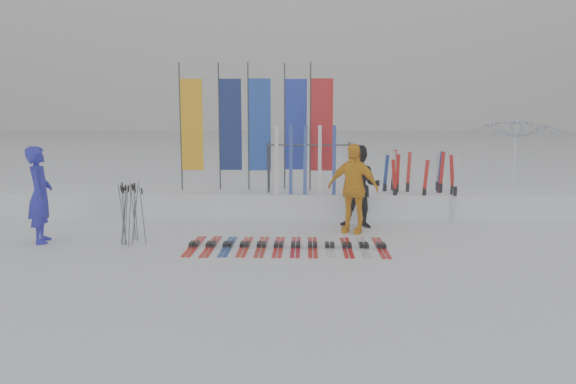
{
  "coord_description": "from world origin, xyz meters",
  "views": [
    {
      "loc": [
        0.56,
        -9.49,
        2.64
      ],
      "look_at": [
        0.2,
        1.6,
        1.0
      ],
      "focal_mm": 35.0,
      "sensor_mm": 36.0,
      "label": 1
    }
  ],
  "objects_px": {
    "person_yellow": "(353,188)",
    "ski_rack": "(309,161)",
    "ski_row": "(287,245)",
    "person_blue": "(40,195)",
    "person_black": "(360,187)",
    "tent_canopy": "(515,162)"
  },
  "relations": [
    {
      "from": "person_blue",
      "to": "ski_rack",
      "type": "height_order",
      "value": "person_blue"
    },
    {
      "from": "tent_canopy",
      "to": "ski_rack",
      "type": "relative_size",
      "value": 1.33
    },
    {
      "from": "person_yellow",
      "to": "ski_rack",
      "type": "xyz_separation_m",
      "value": [
        -0.92,
        1.74,
        0.42
      ]
    },
    {
      "from": "ski_row",
      "to": "person_yellow",
      "type": "bearing_deg",
      "value": 45.67
    },
    {
      "from": "person_yellow",
      "to": "ski_row",
      "type": "relative_size",
      "value": 0.51
    },
    {
      "from": "person_blue",
      "to": "ski_rack",
      "type": "distance_m",
      "value": 6.09
    },
    {
      "from": "person_black",
      "to": "ski_rack",
      "type": "height_order",
      "value": "person_black"
    },
    {
      "from": "person_blue",
      "to": "ski_row",
      "type": "relative_size",
      "value": 0.51
    },
    {
      "from": "person_blue",
      "to": "person_black",
      "type": "relative_size",
      "value": 1.04
    },
    {
      "from": "ski_rack",
      "to": "ski_row",
      "type": "bearing_deg",
      "value": -97.93
    },
    {
      "from": "person_black",
      "to": "person_blue",
      "type": "bearing_deg",
      "value": -150.97
    },
    {
      "from": "person_black",
      "to": "tent_canopy",
      "type": "height_order",
      "value": "tent_canopy"
    },
    {
      "from": "person_yellow",
      "to": "ski_row",
      "type": "bearing_deg",
      "value": -111.11
    },
    {
      "from": "tent_canopy",
      "to": "ski_rack",
      "type": "xyz_separation_m",
      "value": [
        -5.63,
        -1.79,
        0.16
      ]
    },
    {
      "from": "person_blue",
      "to": "person_black",
      "type": "height_order",
      "value": "person_blue"
    },
    {
      "from": "ski_row",
      "to": "tent_canopy",
      "type": "bearing_deg",
      "value": 39.05
    },
    {
      "from": "ski_row",
      "to": "ski_rack",
      "type": "xyz_separation_m",
      "value": [
        0.44,
        3.13,
        1.35
      ]
    },
    {
      "from": "person_yellow",
      "to": "ski_row",
      "type": "height_order",
      "value": "person_yellow"
    },
    {
      "from": "ski_row",
      "to": "ski_rack",
      "type": "relative_size",
      "value": 1.85
    },
    {
      "from": "person_black",
      "to": "tent_canopy",
      "type": "bearing_deg",
      "value": 48.65
    },
    {
      "from": "person_blue",
      "to": "tent_canopy",
      "type": "distance_m",
      "value": 11.94
    },
    {
      "from": "person_blue",
      "to": "ski_rack",
      "type": "relative_size",
      "value": 0.94
    }
  ]
}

